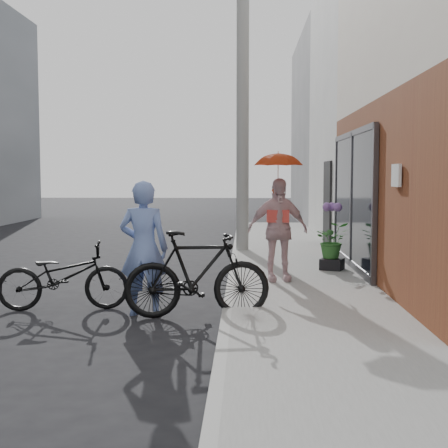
# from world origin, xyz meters

# --- Properties ---
(ground) EXTENTS (80.00, 80.00, 0.00)m
(ground) POSITION_xyz_m (0.00, 0.00, 0.00)
(ground) COLOR black
(ground) RESTS_ON ground
(sidewalk) EXTENTS (2.20, 24.00, 0.12)m
(sidewalk) POSITION_xyz_m (2.10, 2.00, 0.06)
(sidewalk) COLOR gray
(sidewalk) RESTS_ON ground
(curb) EXTENTS (0.12, 24.00, 0.12)m
(curb) POSITION_xyz_m (0.94, 2.00, 0.06)
(curb) COLOR #9E9E99
(curb) RESTS_ON ground
(east_building_far) EXTENTS (8.00, 8.00, 7.00)m
(east_building_far) POSITION_xyz_m (7.20, 16.00, 3.50)
(east_building_far) COLOR slate
(east_building_far) RESTS_ON ground
(utility_pole) EXTENTS (0.28, 0.28, 7.00)m
(utility_pole) POSITION_xyz_m (1.10, 6.00, 3.50)
(utility_pole) COLOR #9E9E99
(utility_pole) RESTS_ON ground
(officer) EXTENTS (0.68, 0.48, 1.76)m
(officer) POSITION_xyz_m (-0.14, -0.15, 0.88)
(officer) COLOR #7087C7
(officer) RESTS_ON ground
(bike_left) EXTENTS (1.82, 0.87, 0.92)m
(bike_left) POSITION_xyz_m (-1.29, 0.13, 0.46)
(bike_left) COLOR black
(bike_left) RESTS_ON ground
(bike_right) EXTENTS (1.92, 0.79, 1.12)m
(bike_right) POSITION_xyz_m (0.56, -0.24, 0.56)
(bike_right) COLOR black
(bike_right) RESTS_ON ground
(kimono_woman) EXTENTS (1.02, 0.56, 1.66)m
(kimono_woman) POSITION_xyz_m (1.69, 1.88, 0.95)
(kimono_woman) COLOR beige
(kimono_woman) RESTS_ON sidewalk
(parasol) EXTENTS (0.77, 0.77, 0.68)m
(parasol) POSITION_xyz_m (1.69, 1.88, 2.11)
(parasol) COLOR #C54117
(parasol) RESTS_ON kimono_woman
(planter) EXTENTS (0.49, 0.49, 0.20)m
(planter) POSITION_xyz_m (2.73, 3.08, 0.22)
(planter) COLOR black
(planter) RESTS_ON sidewalk
(potted_plant) EXTENTS (0.60, 0.52, 0.66)m
(potted_plant) POSITION_xyz_m (2.73, 3.08, 0.65)
(potted_plant) COLOR #316E2C
(potted_plant) RESTS_ON planter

